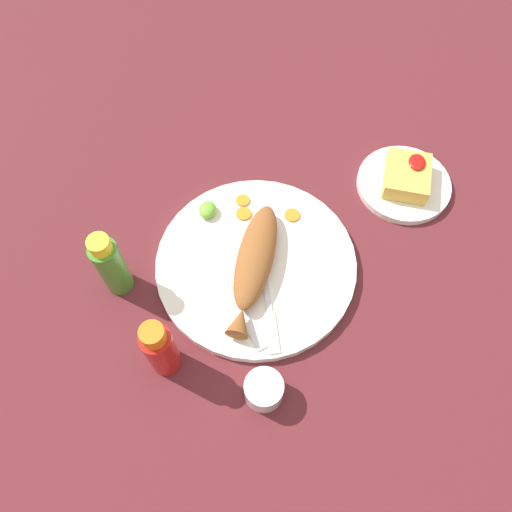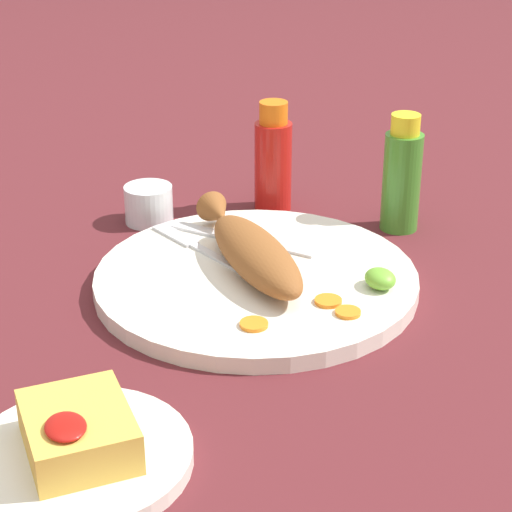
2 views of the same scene
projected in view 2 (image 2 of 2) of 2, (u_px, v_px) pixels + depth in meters
ground_plane at (256, 287)px, 1.02m from camera, size 4.00×4.00×0.00m
main_plate at (256, 280)px, 1.01m from camera, size 0.35×0.35×0.02m
fried_fish at (251, 250)px, 1.01m from camera, size 0.25×0.06×0.04m
fork_near at (198, 247)px, 1.06m from camera, size 0.18×0.07×0.00m
fork_far at (232, 237)px, 1.09m from camera, size 0.15×0.13×0.00m
carrot_slice_near at (254, 324)px, 0.90m from camera, size 0.03×0.03×0.00m
carrot_slice_mid at (328, 301)px, 0.95m from camera, size 0.03×0.03×0.00m
carrot_slice_far at (348, 312)px, 0.92m from camera, size 0.03×0.03×0.00m
lime_wedge_main at (380, 279)px, 0.97m from camera, size 0.04×0.03×0.02m
hot_sauce_bottle_red at (273, 160)px, 1.19m from camera, size 0.05×0.05×0.14m
hot_sauce_bottle_green at (402, 177)px, 1.13m from camera, size 0.05×0.05×0.15m
salt_cup at (149, 206)px, 1.17m from camera, size 0.06×0.06×0.05m
side_plate_fries at (81, 457)px, 0.74m from camera, size 0.18×0.18×0.01m
fries_pile at (78, 431)px, 0.73m from camera, size 0.10×0.08×0.04m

